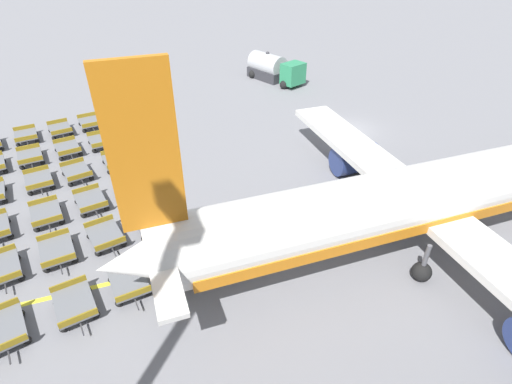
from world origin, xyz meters
The scene contains 24 objects.
ground_plane centered at (0.00, 0.00, 0.00)m, with size 500.00×500.00×0.00m, color gray.
airplane centered at (14.28, -3.37, 2.96)m, with size 28.61×36.08×11.58m.
fuel_tanker_primary centered at (-14.89, -1.72, 1.30)m, with size 7.54×5.08×3.10m.
baggage_dolly_row_near_col_e centered at (9.62, -26.11, 0.47)m, with size 3.26×2.20×0.92m.
baggage_dolly_row_near_col_f centered at (13.79, -25.42, 0.47)m, with size 3.26×2.24×0.92m.
baggage_dolly_row_mid_a_col_a centered at (-7.01, -26.82, 0.47)m, with size 3.25×2.06×0.92m.
baggage_dolly_row_mid_a_col_b centered at (-2.92, -26.09, 0.47)m, with size 3.25×2.07×0.92m.
baggage_dolly_row_mid_a_col_c centered at (1.00, -25.14, 0.47)m, with size 3.26×2.11×0.92m.
baggage_dolly_row_mid_a_col_d centered at (5.31, -24.36, 0.47)m, with size 3.25×2.10×0.92m.
baggage_dolly_row_mid_a_col_e centered at (9.10, -23.54, 0.47)m, with size 3.25×2.08×0.92m.
baggage_dolly_row_mid_a_col_f centered at (13.30, -22.56, 0.47)m, with size 3.26×2.14×0.92m.
baggage_dolly_row_mid_b_col_a centered at (-7.44, -24.20, 0.47)m, with size 3.26×2.15×0.92m.
baggage_dolly_row_mid_b_col_b centered at (-3.41, -23.45, 0.47)m, with size 3.26×2.17×0.92m.
baggage_dolly_row_mid_b_col_c centered at (0.68, -22.70, 0.47)m, with size 3.26×2.24×0.92m.
baggage_dolly_row_mid_b_col_d centered at (4.77, -21.79, 0.47)m, with size 3.26×2.16×0.92m.
baggage_dolly_row_mid_b_col_e centered at (8.65, -21.04, 0.47)m, with size 3.26×2.21×0.92m.
baggage_dolly_row_mid_b_col_f centered at (12.68, -20.08, 0.47)m, with size 3.24×2.01×0.92m.
baggage_dolly_row_far_col_a centered at (-8.09, -21.78, 0.47)m, with size 3.25×2.09×0.92m.
baggage_dolly_row_far_col_b centered at (-3.89, -20.99, 0.47)m, with size 3.24×2.03×0.92m.
baggage_dolly_row_far_col_c centered at (-0.07, -19.98, 0.47)m, with size 3.25×2.03×0.92m.
baggage_dolly_row_far_col_d centered at (4.08, -19.26, 0.47)m, with size 3.26×2.12×0.92m.
baggage_dolly_row_far_col_e centered at (8.28, -18.47, 0.47)m, with size 3.26×2.11×0.92m.
baggage_dolly_row_far_col_f centered at (12.23, -17.61, 0.47)m, with size 3.26×2.23×0.92m.
stand_guidance_stripe centered at (11.96, -10.92, 0.00)m, with size 0.40×33.41×0.01m.
Camera 1 is at (27.80, -18.76, 15.07)m, focal length 28.00 mm.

